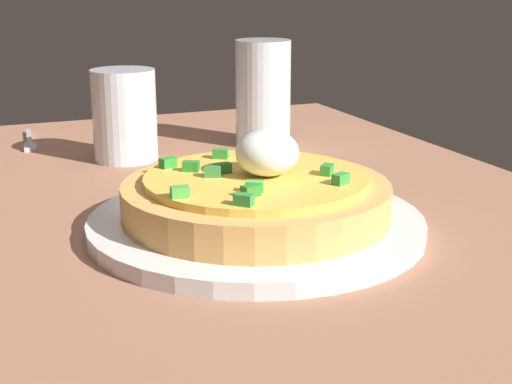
{
  "coord_description": "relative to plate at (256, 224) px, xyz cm",
  "views": [
    {
      "loc": [
        -50.57,
        10.44,
        22.45
      ],
      "look_at": [
        1.85,
        -10.8,
        5.7
      ],
      "focal_mm": 53.12,
      "sensor_mm": 36.0,
      "label": 1
    }
  ],
  "objects": [
    {
      "name": "cup_near",
      "position": [
        28.39,
        -12.4,
        4.93
      ],
      "size": [
        6.41,
        6.41,
        12.18
      ],
      "color": "silver",
      "rests_on": "dining_table"
    },
    {
      "name": "fork",
      "position": [
        39.02,
        13.21,
        -0.38
      ],
      "size": [
        11.09,
        1.89,
        0.5
      ],
      "rotation": [
        0.0,
        0.0,
        3.06
      ],
      "color": "#B7B7BC",
      "rests_on": "dining_table"
    },
    {
      "name": "dining_table",
      "position": [
        -1.85,
        10.8,
        -1.85
      ],
      "size": [
        106.68,
        83.79,
        2.45
      ],
      "primitive_type": "cube",
      "color": "#92624A",
      "rests_on": "ground"
    },
    {
      "name": "plate",
      "position": [
        0.0,
        0.0,
        0.0
      ],
      "size": [
        26.46,
        26.46,
        1.26
      ],
      "primitive_type": "cylinder",
      "color": "silver",
      "rests_on": "dining_table"
    },
    {
      "name": "pizza",
      "position": [
        -0.01,
        -0.04,
        2.44
      ],
      "size": [
        21.01,
        21.01,
        6.95
      ],
      "color": "tan",
      "rests_on": "plate"
    },
    {
      "name": "cup_far",
      "position": [
        27.07,
        4.25,
        3.71
      ],
      "size": [
        6.88,
        6.88,
        9.78
      ],
      "color": "silver",
      "rests_on": "dining_table"
    }
  ]
}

